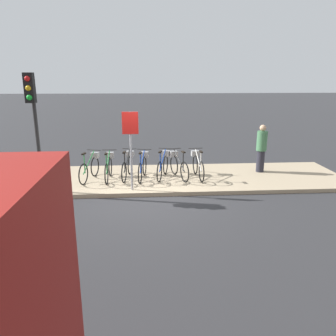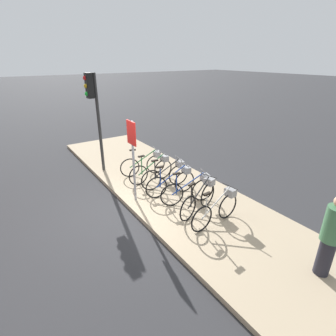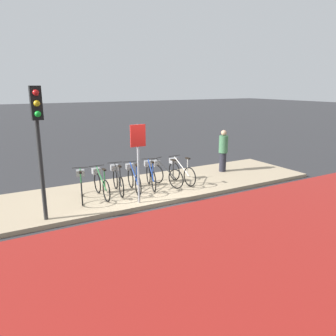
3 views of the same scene
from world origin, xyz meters
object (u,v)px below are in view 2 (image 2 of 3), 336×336
parked_bicycle_2 (168,174)px  parked_bicycle_6 (218,207)px  parked_bicycle_0 (146,163)px  parked_bicycle_3 (174,181)px  pedestrian (331,235)px  parked_bicycle_5 (201,196)px  traffic_light (93,103)px  sign_post (133,148)px  parked_bicycle_1 (154,169)px  parked_bicycle_4 (191,189)px

parked_bicycle_2 → parked_bicycle_6: same height
parked_bicycle_0 → parked_bicycle_3: same height
pedestrian → parked_bicycle_5: bearing=-170.6°
traffic_light → sign_post: size_ratio=1.46×
parked_bicycle_0 → pedestrian: (5.59, 0.50, 0.41)m
parked_bicycle_2 → parked_bicycle_5: 1.60m
parked_bicycle_3 → parked_bicycle_5: (1.11, 0.04, 0.00)m
parked_bicycle_2 → pedestrian: bearing=5.0°
parked_bicycle_1 → sign_post: sign_post is taller
pedestrian → parked_bicycle_0: bearing=-174.9°
parked_bicycle_0 → pedestrian: size_ratio=0.93×
parked_bicycle_3 → parked_bicycle_5: size_ratio=1.03×
parked_bicycle_1 → traffic_light: size_ratio=0.47×
parked_bicycle_1 → parked_bicycle_6: same height
parked_bicycle_5 → parked_bicycle_1: bearing=-178.4°
sign_post → pedestrian: bearing=20.5°
parked_bicycle_2 → sign_post: 1.63m
pedestrian → sign_post: sign_post is taller
parked_bicycle_6 → pedestrian: (2.21, 0.47, 0.41)m
parked_bicycle_2 → pedestrian: pedestrian is taller
parked_bicycle_1 → sign_post: 1.70m
parked_bicycle_4 → sign_post: (-0.95, -1.19, 1.08)m
parked_bicycle_0 → sign_post: 2.03m
parked_bicycle_3 → parked_bicycle_5: bearing=2.0°
pedestrian → sign_post: 4.60m
parked_bicycle_6 → sign_post: 2.58m
parked_bicycle_0 → parked_bicycle_1: size_ratio=0.98×
traffic_light → parked_bicycle_1: bearing=32.6°
parked_bicycle_1 → parked_bicycle_4: same height
sign_post → parked_bicycle_2: bearing=98.3°
parked_bicycle_3 → pedestrian: bearing=7.4°
traffic_light → parked_bicycle_2: bearing=28.4°
parked_bicycle_0 → pedestrian: bearing=5.1°
parked_bicycle_4 → parked_bicycle_6: bearing=-3.2°
parked_bicycle_3 → parked_bicycle_4: 0.66m
parked_bicycle_3 → traffic_light: traffic_light is taller
parked_bicycle_3 → parked_bicycle_6: bearing=1.5°
parked_bicycle_1 → parked_bicycle_6: bearing=1.3°
parked_bicycle_3 → parked_bicycle_5: same height
parked_bicycle_4 → parked_bicycle_0: bearing=-177.6°
parked_bicycle_1 → sign_post: (0.76, -1.06, 1.08)m
parked_bicycle_4 → traffic_light: traffic_light is taller
parked_bicycle_3 → traffic_light: (-2.81, -1.14, 1.90)m
parked_bicycle_4 → parked_bicycle_5: 0.47m
parked_bicycle_0 → parked_bicycle_3: (1.63, -0.01, 0.00)m
parked_bicycle_2 → parked_bicycle_6: bearing=-2.0°
parked_bicycle_3 → traffic_light: bearing=-158.0°
parked_bicycle_1 → parked_bicycle_5: same height
parked_bicycle_1 → parked_bicycle_2: size_ratio=1.01×
parked_bicycle_1 → parked_bicycle_3: size_ratio=1.01×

